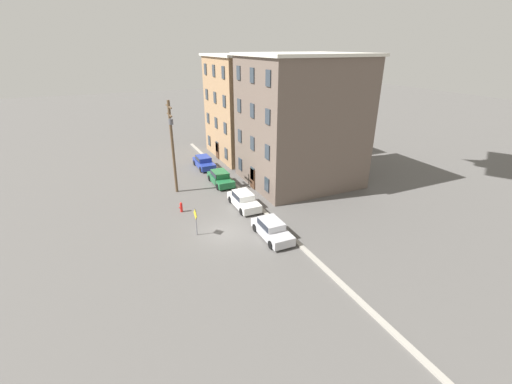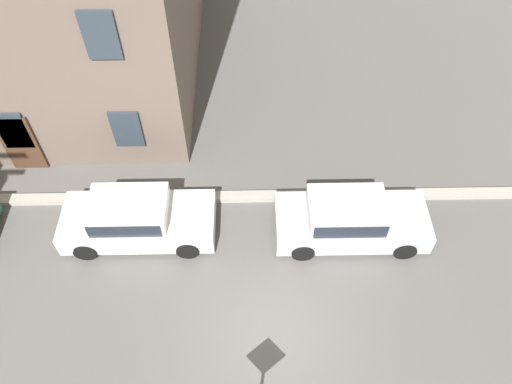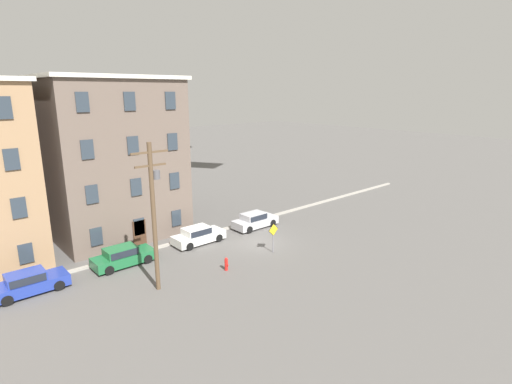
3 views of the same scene
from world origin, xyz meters
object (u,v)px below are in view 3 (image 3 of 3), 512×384
Objects in this scene: car_silver at (255,220)px; car_green at (123,256)px; car_blue at (28,282)px; caution_sign at (273,233)px; fire_hydrant at (226,264)px; utility_pole at (154,210)px; car_white at (198,235)px.

car_green is at bearing 179.71° from car_silver.
caution_sign reaches higher than car_blue.
car_blue is 12.64m from fire_hydrant.
caution_sign is (-2.80, -5.44, 0.84)m from car_silver.
utility_pole is (-9.69, 0.54, 3.73)m from caution_sign.
caution_sign is (3.37, -5.56, 0.84)m from car_white.
car_silver is 1.84× the size of caution_sign.
car_green is at bearing 132.47° from fire_hydrant.
car_blue and car_green have the same top height.
caution_sign is 10.40m from utility_pole.
car_blue is 12.73m from car_white.
caution_sign is at bearing -29.01° from car_green.
car_silver is 14.18m from utility_pole.
car_white is at bearing 76.42° from fire_hydrant.
car_green is at bearing -179.45° from car_white.
caution_sign is (9.92, -5.50, 0.84)m from car_green.
car_silver is at bearing 0.04° from car_blue.
utility_pole is at bearing 172.10° from fire_hydrant.
caution_sign is at bearing -58.79° from car_white.
car_silver is 6.17m from caution_sign.
caution_sign is at bearing -3.18° from utility_pole.
car_green is 4.58× the size of fire_hydrant.
car_green is at bearing 0.73° from car_blue.
caution_sign is at bearing -18.62° from car_blue.
car_white is at bearing 121.21° from caution_sign.
car_blue is at bearing -179.27° from car_green.
car_silver is 0.46× the size of utility_pole.
car_silver is at bearing 36.47° from fire_hydrant.
car_green is 1.00× the size of car_silver.
car_white is 4.58× the size of fire_hydrant.
car_green is 1.84× the size of caution_sign.
utility_pole reaches higher than fire_hydrant.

